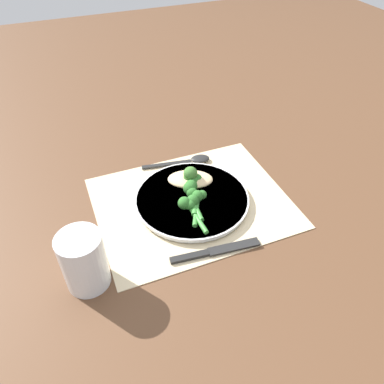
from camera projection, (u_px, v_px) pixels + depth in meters
The scene contains 12 objects.
ground_plane at pixel (192, 203), 0.86m from camera, with size 3.00×3.00×0.00m, color brown.
placemat at pixel (192, 202), 0.85m from camera, with size 0.43×0.34×0.00m.
plate at pixel (192, 199), 0.85m from camera, with size 0.26×0.26×0.01m.
chicken_fillet at pixel (190, 179), 0.88m from camera, with size 0.12×0.10×0.02m.
pesto_dollop_primary at pixel (190, 173), 0.86m from camera, with size 0.03×0.03×0.03m.
broccoli_stalk_left at pixel (193, 184), 0.86m from camera, with size 0.07×0.12×0.03m.
broccoli_stalk_right at pixel (190, 191), 0.84m from camera, with size 0.04×0.12×0.03m.
broccoli_stalk_front at pixel (197, 198), 0.83m from camera, with size 0.06×0.10×0.03m.
broccoli_stalk_rear at pixel (190, 205), 0.81m from camera, with size 0.05×0.10×0.03m.
knife at pixel (214, 251), 0.74m from camera, with size 0.19×0.04×0.01m.
spoon at pixel (192, 160), 0.96m from camera, with size 0.18×0.05×0.01m.
water_glass at pixel (84, 261), 0.66m from camera, with size 0.08×0.08×0.12m.
Camera 1 is at (0.23, 0.58, 0.58)m, focal length 35.00 mm.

